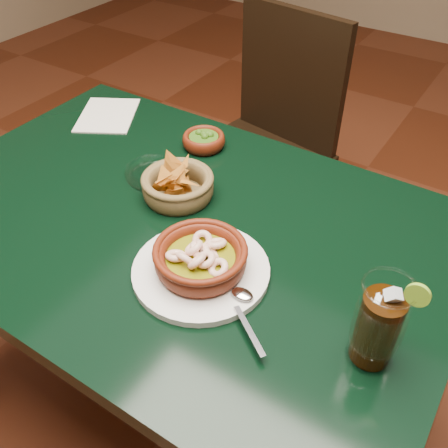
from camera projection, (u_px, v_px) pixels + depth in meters
The scene contains 9 objects.
ground at pixel (190, 400), 1.57m from camera, with size 7.00×7.00×0.00m, color #471C0C.
dining_table at pixel (178, 250), 1.15m from camera, with size 1.20×0.80×0.75m.
dining_chair at pixel (264, 142), 1.75m from camera, with size 0.50×0.50×0.95m.
shrimp_plate at pixel (201, 261), 0.93m from camera, with size 0.33×0.26×0.08m.
chip_basket at pixel (178, 186), 1.12m from camera, with size 0.19×0.19×0.11m.
guacamole_ramekin at pixel (204, 140), 1.28m from camera, with size 0.13×0.13×0.04m.
cola_drink at pixel (379, 324), 0.76m from camera, with size 0.17×0.17×0.19m.
glass_ashtray at pixel (152, 173), 1.18m from camera, with size 0.14×0.14×0.03m.
paper_menu at pixel (108, 115), 1.42m from camera, with size 0.23×0.25×0.00m.
Camera 1 is at (0.54, -0.64, 1.44)m, focal length 40.00 mm.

